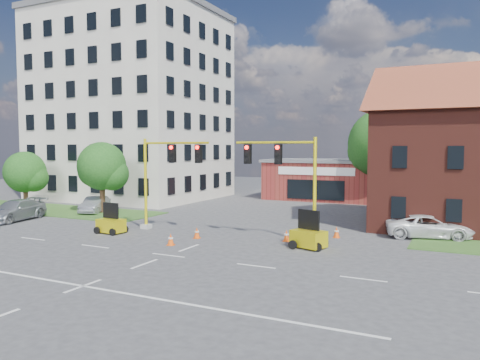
{
  "coord_description": "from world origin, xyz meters",
  "views": [
    {
      "loc": [
        13.86,
        -19.9,
        5.61
      ],
      "look_at": [
        -0.73,
        10.0,
        3.28
      ],
      "focal_mm": 35.0,
      "sensor_mm": 36.0,
      "label": 1
    }
  ],
  "objects_px": {
    "signal_mast_east": "(288,176)",
    "trailer_west": "(111,224)",
    "trailer_east": "(309,237)",
    "pickup_white": "(429,227)",
    "signal_mast_west": "(165,173)"
  },
  "relations": [
    {
      "from": "trailer_east",
      "to": "pickup_white",
      "type": "xyz_separation_m",
      "value": [
        5.81,
        6.1,
        0.07
      ]
    },
    {
      "from": "pickup_white",
      "to": "trailer_west",
      "type": "bearing_deg",
      "value": 99.12
    },
    {
      "from": "signal_mast_west",
      "to": "pickup_white",
      "type": "relative_size",
      "value": 1.21
    },
    {
      "from": "trailer_east",
      "to": "pickup_white",
      "type": "relative_size",
      "value": 0.41
    },
    {
      "from": "trailer_west",
      "to": "pickup_white",
      "type": "xyz_separation_m",
      "value": [
        18.81,
        7.38,
        0.11
      ]
    },
    {
      "from": "signal_mast_west",
      "to": "pickup_white",
      "type": "bearing_deg",
      "value": 17.03
    },
    {
      "from": "signal_mast_east",
      "to": "trailer_west",
      "type": "relative_size",
      "value": 3.23
    },
    {
      "from": "trailer_west",
      "to": "signal_mast_west",
      "type": "bearing_deg",
      "value": 47.68
    },
    {
      "from": "signal_mast_west",
      "to": "trailer_west",
      "type": "bearing_deg",
      "value": -137.2
    },
    {
      "from": "signal_mast_east",
      "to": "trailer_east",
      "type": "distance_m",
      "value": 3.85
    },
    {
      "from": "signal_mast_east",
      "to": "trailer_west",
      "type": "xyz_separation_m",
      "value": [
        -11.33,
        -2.43,
        -3.32
      ]
    },
    {
      "from": "pickup_white",
      "to": "signal_mast_east",
      "type": "bearing_deg",
      "value": 111.24
    },
    {
      "from": "signal_mast_east",
      "to": "trailer_west",
      "type": "height_order",
      "value": "signal_mast_east"
    },
    {
      "from": "trailer_west",
      "to": "pickup_white",
      "type": "relative_size",
      "value": 0.37
    },
    {
      "from": "signal_mast_east",
      "to": "trailer_west",
      "type": "distance_m",
      "value": 12.05
    }
  ]
}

